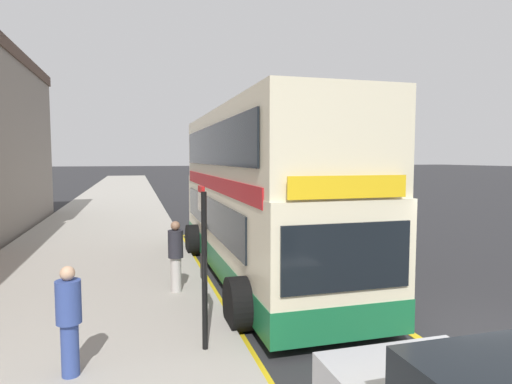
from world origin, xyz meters
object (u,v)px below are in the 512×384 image
double_decker_bus (259,199)px  pedestrian_further_back (69,317)px  pedestrian_waiting_near_sign (176,254)px  bus_stop_sign (204,253)px  parked_car_black_kerbside (293,199)px  parked_car_black_across (290,191)px

double_decker_bus → pedestrian_further_back: size_ratio=6.53×
pedestrian_waiting_near_sign → double_decker_bus: bearing=30.8°
bus_stop_sign → double_decker_bus: bearing=63.8°
parked_car_black_kerbside → pedestrian_further_back: size_ratio=2.70×
parked_car_black_across → parked_car_black_kerbside: same height
parked_car_black_across → pedestrian_waiting_near_sign: pedestrian_waiting_near_sign is taller
double_decker_bus → pedestrian_waiting_near_sign: bearing=-149.2°
double_decker_bus → bus_stop_sign: 4.99m
double_decker_bus → bus_stop_sign: bearing=-116.2°
double_decker_bus → pedestrian_waiting_near_sign: (-2.36, -1.41, -1.05)m
pedestrian_waiting_near_sign → parked_car_black_across: bearing=62.8°
bus_stop_sign → parked_car_black_across: (9.46, 21.81, -0.87)m
parked_car_black_across → pedestrian_waiting_near_sign: size_ratio=2.60×
parked_car_black_across → parked_car_black_kerbside: 5.58m
pedestrian_waiting_near_sign → pedestrian_further_back: pedestrian_waiting_near_sign is taller
bus_stop_sign → parked_car_black_kerbside: 18.25m
double_decker_bus → pedestrian_waiting_near_sign: 2.95m
bus_stop_sign → pedestrian_waiting_near_sign: (-0.17, 3.05, -0.66)m
double_decker_bus → parked_car_black_kerbside: bearing=65.4°
parked_car_black_across → bus_stop_sign: bearing=-113.4°
parked_car_black_across → pedestrian_waiting_near_sign: (-9.63, -18.76, 0.21)m
pedestrian_waiting_near_sign → pedestrian_further_back: 3.90m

